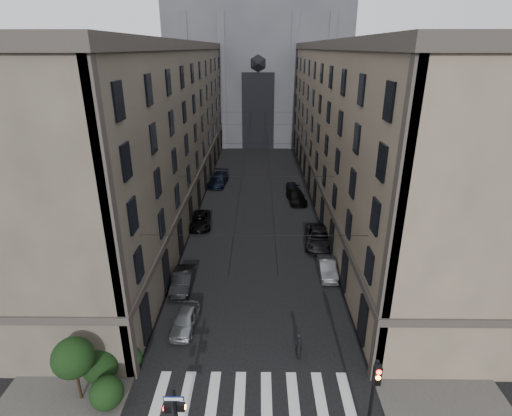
{
  "coord_description": "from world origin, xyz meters",
  "views": [
    {
      "loc": [
        0.32,
        -11.96,
        18.15
      ],
      "look_at": [
        0.12,
        10.35,
        9.16
      ],
      "focal_mm": 28.0,
      "sensor_mm": 36.0,
      "label": 1
    }
  ],
  "objects_px": {
    "pedestrian_signal_left": "(176,416)",
    "car_right_midfar": "(296,196)",
    "car_left_midfar": "(199,220)",
    "car_right_near": "(327,268)",
    "car_left_far": "(218,179)",
    "gothic_tower": "(258,49)",
    "car_left_near": "(185,320)",
    "pedestrian": "(299,346)",
    "car_right_midnear": "(319,238)",
    "traffic_light_right": "(373,395)",
    "car_left_midnear": "(183,281)",
    "car_right_far": "(293,188)"
  },
  "relations": [
    {
      "from": "pedestrian_signal_left",
      "to": "car_right_midfar",
      "type": "bearing_deg",
      "value": 75.86
    },
    {
      "from": "car_left_midfar",
      "to": "car_right_near",
      "type": "distance_m",
      "value": 15.85
    },
    {
      "from": "car_left_far",
      "to": "car_right_near",
      "type": "height_order",
      "value": "car_left_far"
    },
    {
      "from": "car_left_midfar",
      "to": "gothic_tower",
      "type": "bearing_deg",
      "value": 76.03
    },
    {
      "from": "car_left_near",
      "to": "pedestrian",
      "type": "bearing_deg",
      "value": -16.16
    },
    {
      "from": "car_right_midfar",
      "to": "car_left_midfar",
      "type": "bearing_deg",
      "value": -151.83
    },
    {
      "from": "car_right_midnear",
      "to": "car_left_midfar",
      "type": "bearing_deg",
      "value": 166.49
    },
    {
      "from": "car_left_near",
      "to": "car_right_midnear",
      "type": "xyz_separation_m",
      "value": [
        10.98,
        12.65,
        0.14
      ]
    },
    {
      "from": "car_left_midfar",
      "to": "car_right_midfar",
      "type": "height_order",
      "value": "car_right_midfar"
    },
    {
      "from": "traffic_light_right",
      "to": "car_left_far",
      "type": "distance_m",
      "value": 41.55
    },
    {
      "from": "car_left_midfar",
      "to": "car_left_far",
      "type": "bearing_deg",
      "value": 80.76
    },
    {
      "from": "car_left_midfar",
      "to": "car_left_midnear",
      "type": "bearing_deg",
      "value": -94.84
    },
    {
      "from": "pedestrian_signal_left",
      "to": "pedestrian",
      "type": "distance_m",
      "value": 9.1
    },
    {
      "from": "car_left_midnear",
      "to": "car_right_far",
      "type": "height_order",
      "value": "car_left_midnear"
    },
    {
      "from": "car_right_far",
      "to": "car_left_midfar",
      "type": "bearing_deg",
      "value": -139.58
    },
    {
      "from": "traffic_light_right",
      "to": "car_left_far",
      "type": "height_order",
      "value": "traffic_light_right"
    },
    {
      "from": "car_left_near",
      "to": "car_left_far",
      "type": "bearing_deg",
      "value": 95.41
    },
    {
      "from": "car_left_midnear",
      "to": "car_left_midfar",
      "type": "relative_size",
      "value": 0.86
    },
    {
      "from": "pedestrian",
      "to": "car_left_midnear",
      "type": "bearing_deg",
      "value": 56.83
    },
    {
      "from": "car_right_near",
      "to": "gothic_tower",
      "type": "bearing_deg",
      "value": 97.26
    },
    {
      "from": "car_left_near",
      "to": "car_right_near",
      "type": "xyz_separation_m",
      "value": [
        10.92,
        7.08,
        -0.0
      ]
    },
    {
      "from": "gothic_tower",
      "to": "car_left_far",
      "type": "xyz_separation_m",
      "value": [
        -5.52,
        -33.08,
        -16.97
      ]
    },
    {
      "from": "pedestrian_signal_left",
      "to": "car_right_midnear",
      "type": "relative_size",
      "value": 0.69
    },
    {
      "from": "car_right_far",
      "to": "car_left_midnear",
      "type": "bearing_deg",
      "value": -119.23
    },
    {
      "from": "gothic_tower",
      "to": "car_left_far",
      "type": "height_order",
      "value": "gothic_tower"
    },
    {
      "from": "gothic_tower",
      "to": "car_left_midnear",
      "type": "bearing_deg",
      "value": -95.62
    },
    {
      "from": "gothic_tower",
      "to": "traffic_light_right",
      "type": "height_order",
      "value": "gothic_tower"
    },
    {
      "from": "car_left_midfar",
      "to": "pedestrian",
      "type": "relative_size",
      "value": 2.69
    },
    {
      "from": "traffic_light_right",
      "to": "car_left_near",
      "type": "bearing_deg",
      "value": 139.89
    },
    {
      "from": "car_right_far",
      "to": "traffic_light_right",
      "type": "bearing_deg",
      "value": -93.24
    },
    {
      "from": "car_left_near",
      "to": "car_right_near",
      "type": "distance_m",
      "value": 13.02
    },
    {
      "from": "car_right_midnear",
      "to": "car_right_midfar",
      "type": "relative_size",
      "value": 1.14
    },
    {
      "from": "car_right_near",
      "to": "pedestrian",
      "type": "height_order",
      "value": "pedestrian"
    },
    {
      "from": "gothic_tower",
      "to": "car_left_midfar",
      "type": "bearing_deg",
      "value": -97.47
    },
    {
      "from": "car_left_midfar",
      "to": "car_right_midnear",
      "type": "relative_size",
      "value": 0.87
    },
    {
      "from": "car_left_midfar",
      "to": "car_left_near",
      "type": "bearing_deg",
      "value": -91.74
    },
    {
      "from": "gothic_tower",
      "to": "car_left_midnear",
      "type": "xyz_separation_m",
      "value": [
        -5.85,
        -59.41,
        -17.08
      ]
    },
    {
      "from": "car_right_far",
      "to": "pedestrian",
      "type": "relative_size",
      "value": 2.01
    },
    {
      "from": "car_right_near",
      "to": "car_right_midfar",
      "type": "distance_m",
      "value": 17.5
    },
    {
      "from": "gothic_tower",
      "to": "car_right_midnear",
      "type": "relative_size",
      "value": 10.05
    },
    {
      "from": "gothic_tower",
      "to": "car_right_midfar",
      "type": "bearing_deg",
      "value": -82.87
    },
    {
      "from": "car_left_far",
      "to": "car_right_near",
      "type": "distance_m",
      "value": 26.8
    },
    {
      "from": "car_left_midnear",
      "to": "car_right_midfar",
      "type": "bearing_deg",
      "value": 60.28
    },
    {
      "from": "car_right_near",
      "to": "pedestrian",
      "type": "xyz_separation_m",
      "value": [
        -3.3,
        -9.89,
        0.27
      ]
    },
    {
      "from": "car_right_midfar",
      "to": "car_right_far",
      "type": "distance_m",
      "value": 3.46
    },
    {
      "from": "car_left_near",
      "to": "car_left_midnear",
      "type": "distance_m",
      "value": 5.0
    },
    {
      "from": "pedestrian",
      "to": "gothic_tower",
      "type": "bearing_deg",
      "value": 10.75
    },
    {
      "from": "gothic_tower",
      "to": "car_right_midfar",
      "type": "height_order",
      "value": "gothic_tower"
    },
    {
      "from": "traffic_light_right",
      "to": "car_left_near",
      "type": "xyz_separation_m",
      "value": [
        -10.38,
        8.75,
        -2.62
      ]
    },
    {
      "from": "car_right_far",
      "to": "pedestrian",
      "type": "distance_m",
      "value": 30.87
    }
  ]
}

